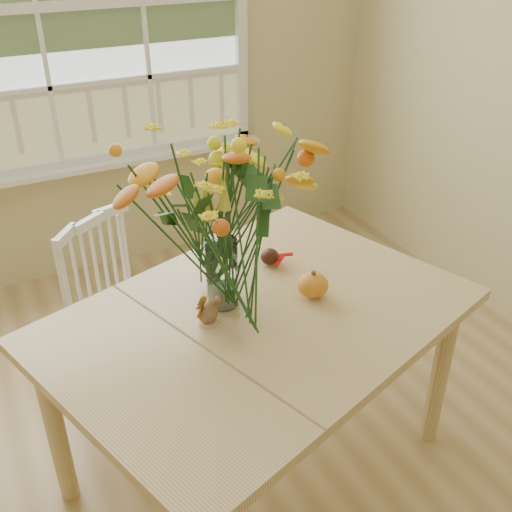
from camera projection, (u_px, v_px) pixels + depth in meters
name	position (u px, v px, depth m)	size (l,w,h in m)	color
wall_back	(42.00, 48.00, 3.11)	(4.00, 0.02, 2.70)	#D0C185
window	(36.00, 11.00, 2.98)	(2.42, 0.12, 1.74)	silver
dining_table	(259.00, 334.00, 2.13)	(1.67, 1.41, 0.76)	tan
windsor_chair	(117.00, 306.00, 2.58)	(0.55, 0.55, 0.88)	white
flower_vase	(220.00, 207.00, 1.94)	(0.53, 0.53, 0.63)	white
pumpkin	(313.00, 286.00, 2.15)	(0.11, 0.11, 0.09)	orange
turkey_figurine	(208.00, 312.00, 2.01)	(0.11, 0.10, 0.11)	#CCB78C
dark_gourd	(270.00, 257.00, 2.35)	(0.13, 0.07, 0.07)	#38160F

